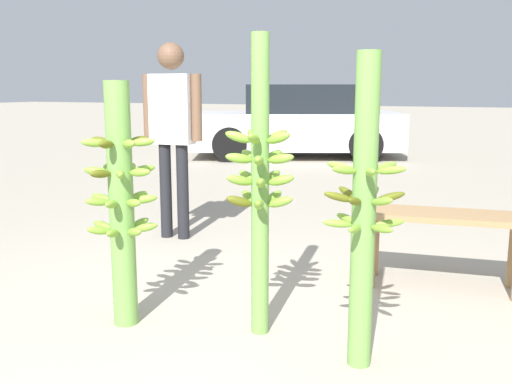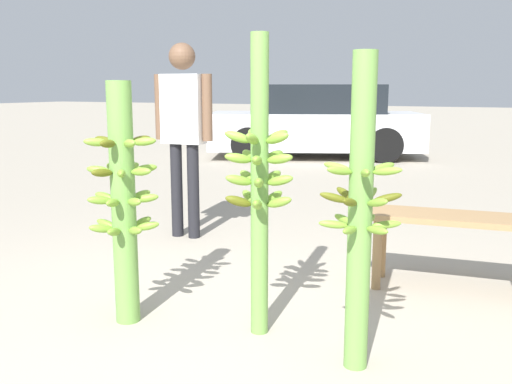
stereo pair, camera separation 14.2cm
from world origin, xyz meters
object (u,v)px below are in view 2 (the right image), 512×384
Objects in this scene: vendor_person at (183,121)px; market_bench at (451,229)px; banana_stalk_left at (123,200)px; banana_stalk_right at (360,213)px; banana_stalk_center at (260,182)px; parked_car at (317,123)px.

vendor_person is 1.50× the size of market_bench.
vendor_person is at bearing 163.41° from market_bench.
banana_stalk_right is (1.34, 0.04, 0.05)m from banana_stalk_left.
market_bench is at bearing 39.77° from banana_stalk_left.
banana_stalk_center is (0.75, 0.19, 0.13)m from banana_stalk_left.
market_bench is at bearing -175.97° from parked_car.
parked_car is (-2.46, 7.77, -0.17)m from banana_stalk_center.
vendor_person is (-1.48, 1.57, 0.21)m from banana_stalk_center.
banana_stalk_center is at bearing 129.57° from vendor_person.
market_bench is 0.27× the size of parked_car.
vendor_person is at bearing 140.29° from banana_stalk_right.
banana_stalk_center is at bearing 175.06° from parked_car.
market_bench is (2.33, -0.42, -0.63)m from vendor_person.
banana_stalk_right is 1.37m from market_bench.
market_bench is (0.26, 1.30, -0.34)m from banana_stalk_right.
banana_stalk_center reaches higher than banana_stalk_right.
vendor_person reaches higher than banana_stalk_right.
banana_stalk_right reaches higher than banana_stalk_left.
vendor_person reaches higher than banana_stalk_center.
banana_stalk_center is 0.37× the size of parked_car.
banana_stalk_center is 8.16m from parked_car.
vendor_person is 2.45m from market_bench.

